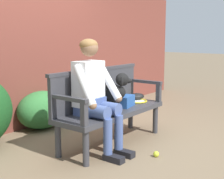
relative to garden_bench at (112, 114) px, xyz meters
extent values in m
plane|color=#7A664C|center=(0.00, 0.00, -0.39)|extent=(40.00, 40.00, 0.00)
cube|color=brown|center=(0.00, 1.56, 0.70)|extent=(8.00, 0.30, 2.17)
ellipsoid|color=#337538|center=(-0.08, 1.23, -0.11)|extent=(0.77, 0.60, 0.55)
cube|color=#38383D|center=(0.00, 0.00, 0.03)|extent=(1.61, 0.54, 0.06)
cylinder|color=#38383D|center=(-0.72, -0.21, -0.19)|extent=(0.07, 0.07, 0.38)
cylinder|color=#38383D|center=(0.72, -0.21, -0.19)|extent=(0.07, 0.07, 0.38)
cylinder|color=#38383D|center=(-0.72, 0.21, -0.19)|extent=(0.07, 0.07, 0.38)
cylinder|color=#38383D|center=(0.72, 0.21, -0.19)|extent=(0.07, 0.07, 0.38)
cube|color=#38383D|center=(0.00, 0.24, 0.29)|extent=(1.61, 0.05, 0.46)
cube|color=#38383D|center=(0.00, 0.24, 0.54)|extent=(1.65, 0.06, 0.04)
cube|color=#38383D|center=(-0.76, -0.23, 0.18)|extent=(0.06, 0.06, 0.24)
cube|color=#38383D|center=(-0.76, 0.00, 0.32)|extent=(0.06, 0.54, 0.04)
cube|color=#38383D|center=(0.76, -0.23, 0.18)|extent=(0.06, 0.06, 0.24)
cube|color=#38383D|center=(0.76, 0.00, 0.32)|extent=(0.06, 0.54, 0.04)
cube|color=black|center=(-0.46, -0.37, -0.35)|extent=(0.10, 0.24, 0.07)
cylinder|color=#475B93|center=(-0.46, -0.29, -0.12)|extent=(0.10, 0.10, 0.39)
cylinder|color=#475B93|center=(-0.46, -0.12, 0.14)|extent=(0.15, 0.34, 0.15)
cube|color=black|center=(-0.26, -0.37, -0.35)|extent=(0.10, 0.24, 0.07)
cylinder|color=#475B93|center=(-0.26, -0.29, -0.12)|extent=(0.10, 0.10, 0.39)
cylinder|color=#475B93|center=(-0.26, -0.12, 0.14)|extent=(0.15, 0.34, 0.15)
cube|color=#475B93|center=(-0.36, 0.05, 0.16)|extent=(0.32, 0.24, 0.20)
cube|color=white|center=(-0.36, 0.07, 0.42)|extent=(0.34, 0.22, 0.52)
cylinder|color=white|center=(-0.57, -0.06, 0.44)|extent=(0.14, 0.35, 0.45)
sphere|color=#936B4C|center=(-0.59, -0.19, 0.24)|extent=(0.09, 0.09, 0.09)
cylinder|color=white|center=(-0.15, -0.06, 0.44)|extent=(0.14, 0.35, 0.45)
sphere|color=#936B4C|center=(-0.13, -0.19, 0.24)|extent=(0.09, 0.09, 0.09)
sphere|color=#936B4C|center=(-0.36, 0.05, 0.83)|extent=(0.20, 0.20, 0.20)
ellipsoid|color=olive|center=(-0.36, 0.06, 0.86)|extent=(0.21, 0.21, 0.14)
cylinder|color=black|center=(-0.01, -0.11, 0.10)|extent=(0.05, 0.05, 0.09)
cylinder|color=black|center=(0.08, -0.03, 0.10)|extent=(0.05, 0.05, 0.09)
cylinder|color=black|center=(-0.14, 0.04, 0.10)|extent=(0.05, 0.05, 0.09)
cylinder|color=black|center=(-0.05, 0.12, 0.10)|extent=(0.05, 0.05, 0.09)
ellipsoid|color=black|center=(-0.03, 0.00, 0.26)|extent=(0.38, 0.39, 0.26)
sphere|color=black|center=(0.04, -0.08, 0.28)|extent=(0.15, 0.15, 0.15)
sphere|color=black|center=(0.07, -0.11, 0.43)|extent=(0.16, 0.16, 0.16)
ellipsoid|color=black|center=(0.11, -0.16, 0.42)|extent=(0.11, 0.12, 0.06)
ellipsoid|color=black|center=(0.01, -0.14, 0.42)|extent=(0.06, 0.06, 0.12)
ellipsoid|color=black|center=(0.11, -0.05, 0.42)|extent=(0.06, 0.06, 0.12)
sphere|color=black|center=(-0.13, 0.12, 0.31)|extent=(0.08, 0.08, 0.08)
torus|color=yellow|center=(0.58, 0.01, 0.07)|extent=(0.40, 0.40, 0.02)
cylinder|color=silver|center=(0.58, 0.01, 0.06)|extent=(0.25, 0.25, 0.00)
cube|color=yellow|center=(0.49, 0.15, 0.07)|extent=(0.07, 0.08, 0.02)
cylinder|color=black|center=(0.42, 0.27, 0.07)|extent=(0.14, 0.20, 0.03)
ellipsoid|color=black|center=(0.71, 0.09, 0.10)|extent=(0.27, 0.25, 0.09)
cube|color=#2856A3|center=(0.23, -0.02, 0.13)|extent=(0.32, 0.25, 0.14)
sphere|color=#CCDB33|center=(-0.06, -0.67, -0.35)|extent=(0.07, 0.07, 0.07)
camera|label=1|loc=(-3.09, -2.35, 0.97)|focal=51.56mm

